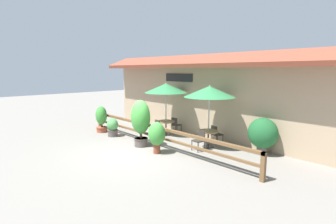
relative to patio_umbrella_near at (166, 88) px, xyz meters
name	(u,v)px	position (x,y,z in m)	size (l,w,h in m)	color
ground_plane	(137,151)	(1.30, -2.85, -2.49)	(60.00, 60.00, 0.00)	gray
building_facade	(201,94)	(1.29, 1.25, -0.32)	(14.28, 1.49, 4.23)	tan
patio_railing	(156,131)	(1.30, -1.80, -1.79)	(10.40, 0.14, 0.95)	brown
patio_umbrella_near	(166,88)	(0.00, 0.00, 0.00)	(2.24, 2.24, 2.77)	#B7B2A8
dining_table_near	(166,124)	(0.00, 0.00, -1.89)	(0.93, 0.93, 0.75)	olive
chair_near_streetside	(155,128)	(-0.07, -0.67, -2.00)	(0.45, 0.45, 0.86)	#332D28
chair_near_wallside	(176,124)	(0.05, 0.67, -2.00)	(0.47, 0.47, 0.86)	#332D28
patio_umbrella_middle	(209,92)	(2.94, -0.12, 0.00)	(2.24, 2.24, 2.77)	#B7B2A8
dining_table_middle	(208,134)	(2.94, -0.12, -1.89)	(0.93, 0.93, 0.75)	olive
chair_middle_streetside	(199,139)	(3.00, -0.80, -2.00)	(0.46, 0.46, 0.86)	#332D28
chair_middle_wallside	(216,134)	(2.85, 0.57, -2.00)	(0.51, 0.51, 0.86)	#332D28
potted_plant_corner_fern	(113,127)	(-1.65, -2.25, -1.99)	(0.63, 0.57, 0.94)	#564C47
potted_plant_broad_leaf	(141,120)	(0.80, -2.25, -1.27)	(0.92, 0.82, 2.11)	#564C47
potted_plant_small_flowering	(101,118)	(-2.91, -2.20, -1.72)	(0.67, 0.62, 1.45)	#9E4C33
potted_plant_entrance_palm	(157,135)	(2.06, -2.38, -1.70)	(0.75, 0.67, 1.32)	brown
potted_plant_tall_tropical	(263,134)	(5.08, 0.70, -1.62)	(1.21, 1.09, 1.51)	#564C47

